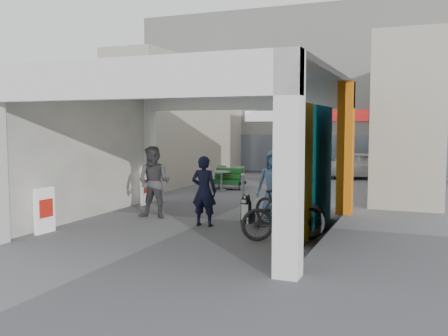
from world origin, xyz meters
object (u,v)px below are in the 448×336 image
at_px(man_elderly, 274,184).
at_px(bicycle_rear, 284,215).
at_px(produce_stand, 229,181).
at_px(man_with_dog, 204,191).
at_px(bicycle_front, 288,207).
at_px(man_back_turned, 154,182).
at_px(white_van, 365,165).
at_px(man_crates, 311,163).
at_px(cafe_set, 221,181).
at_px(border_collie, 247,211).

distance_m(man_elderly, bicycle_rear, 2.56).
bearing_deg(produce_stand, man_with_dog, -75.32).
bearing_deg(bicycle_rear, bicycle_front, -18.43).
bearing_deg(man_back_turned, bicycle_front, -7.05).
height_order(man_elderly, white_van, man_elderly).
xyz_separation_m(man_crates, white_van, (1.70, 3.50, -0.30)).
relative_size(cafe_set, bicycle_front, 0.71).
bearing_deg(cafe_set, bicycle_rear, -59.22).
distance_m(man_back_turned, white_van, 12.37).
relative_size(produce_stand, bicycle_front, 0.60).
bearing_deg(bicycle_front, man_back_turned, 113.29).
distance_m(border_collie, man_crates, 7.98).
xyz_separation_m(produce_stand, man_crates, (2.60, 2.13, 0.60)).
xyz_separation_m(cafe_set, man_with_dog, (2.14, -6.38, 0.53)).
height_order(man_with_dog, man_elderly, man_elderly).
bearing_deg(man_crates, produce_stand, 16.13).
xyz_separation_m(man_with_dog, man_elderly, (1.23, 1.61, 0.05)).
xyz_separation_m(cafe_set, man_elderly, (3.37, -4.78, 0.57)).
distance_m(cafe_set, white_van, 7.35).
xyz_separation_m(man_back_turned, man_crates, (2.27, 8.21, -0.01)).
xyz_separation_m(border_collie, bicycle_front, (1.11, -0.33, 0.23)).
relative_size(man_with_dog, man_crates, 0.91).
relative_size(man_crates, bicycle_rear, 1.03).
bearing_deg(man_elderly, bicycle_front, -67.63).
bearing_deg(bicycle_rear, man_elderly, -7.37).
bearing_deg(produce_stand, white_van, 51.08).
relative_size(cafe_set, man_with_dog, 0.85).
bearing_deg(bicycle_rear, produce_stand, 0.99).
bearing_deg(man_elderly, man_with_dog, -134.59).
distance_m(man_crates, bicycle_rear, 9.54).
bearing_deg(border_collie, man_crates, 88.86).
bearing_deg(man_elderly, white_van, 76.59).
xyz_separation_m(border_collie, bicycle_rear, (1.30, -1.48, 0.24)).
relative_size(man_elderly, white_van, 0.49).
bearing_deg(man_with_dog, bicycle_front, -172.38).
height_order(man_back_turned, white_van, man_back_turned).
relative_size(produce_stand, man_with_dog, 0.71).
height_order(produce_stand, border_collie, produce_stand).
distance_m(produce_stand, border_collie, 6.43).
xyz_separation_m(produce_stand, bicycle_rear, (4.03, -7.30, 0.22)).
relative_size(man_back_turned, bicycle_rear, 1.04).
height_order(man_crates, bicycle_rear, man_crates).
distance_m(man_elderly, bicycle_front, 1.46).
bearing_deg(man_crates, man_back_turned, 51.36).
distance_m(border_collie, man_with_dog, 1.21).
height_order(man_with_dog, bicycle_rear, man_with_dog).
bearing_deg(cafe_set, border_collie, -62.46).
distance_m(man_with_dog, white_van, 12.39).
height_order(man_elderly, bicycle_rear, man_elderly).
relative_size(produce_stand, bicycle_rear, 0.67).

